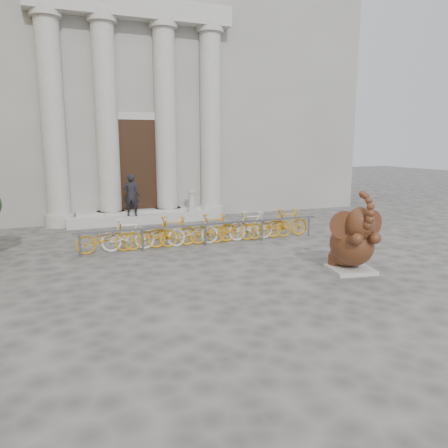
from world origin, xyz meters
name	(u,v)px	position (x,y,z in m)	size (l,w,h in m)	color
ground	(226,294)	(0.00, 0.00, 0.00)	(80.00, 80.00, 0.00)	#474442
classical_building	(117,88)	(0.00, 14.93, 5.98)	(22.00, 10.70, 12.00)	gray
entrance_steps	(142,218)	(0.00, 9.40, 0.18)	(6.00, 1.20, 0.36)	#A8A59E
elephant_statue	(353,243)	(3.64, 0.37, 0.78)	(1.41, 1.65, 2.13)	#A8A59E
bike_rack	(203,229)	(1.09, 4.75, 0.50)	(8.14, 0.53, 1.00)	slate
pedestrian	(131,195)	(-0.46, 9.05, 1.21)	(0.62, 0.41, 1.70)	black
balustrade_post	(192,202)	(2.08, 9.10, 0.78)	(0.38, 0.38, 0.92)	#A8A59E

